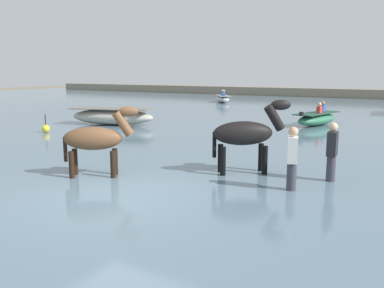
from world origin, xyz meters
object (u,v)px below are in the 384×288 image
object	(u,v)px
horse_lead_bay	(96,140)
person_spectator_far	(332,156)
boat_near_starboard	(317,119)
person_wading_mid	(292,163)
boat_distant_west	(222,99)
channel_buoy	(46,128)
boat_near_port	(112,116)
horse_trailing_black	(246,135)

from	to	relation	value
horse_lead_bay	person_spectator_far	bearing A→B (deg)	26.63
boat_near_starboard	person_wading_mid	xyz separation A→B (m)	(2.34, -10.96, 0.27)
boat_distant_west	person_wading_mid	bearing A→B (deg)	-59.53
horse_lead_bay	boat_near_starboard	xyz separation A→B (m)	(1.95, 12.21, -0.56)
boat_near_starboard	channel_buoy	xyz separation A→B (m)	(-8.81, -8.10, -0.13)
person_wading_mid	boat_near_starboard	bearing A→B (deg)	102.05
boat_distant_west	boat_near_starboard	world-z (taller)	boat_near_starboard
boat_near_starboard	channel_buoy	world-z (taller)	boat_near_starboard
boat_near_port	person_spectator_far	distance (m)	12.17
boat_near_port	person_spectator_far	size ratio (longest dim) A/B	2.59
boat_near_starboard	boat_near_port	xyz separation A→B (m)	(-8.21, -4.78, 0.08)
boat_near_port	horse_lead_bay	bearing A→B (deg)	-49.87
horse_lead_bay	boat_distant_west	size ratio (longest dim) A/B	0.77
horse_lead_bay	person_spectator_far	distance (m)	5.40
boat_distant_west	boat_near_port	bearing A→B (deg)	-82.16
boat_near_starboard	horse_trailing_black	bearing A→B (deg)	-84.81
horse_trailing_black	boat_near_port	size ratio (longest dim) A/B	0.49
boat_distant_west	person_wading_mid	world-z (taller)	person_wading_mid
horse_trailing_black	channel_buoy	bearing A→B (deg)	168.39
horse_lead_bay	person_spectator_far	xyz separation A→B (m)	(4.82, 2.42, -0.28)
boat_distant_west	channel_buoy	bearing A→B (deg)	-85.35
horse_trailing_black	horse_lead_bay	bearing A→B (deg)	-143.64
horse_lead_bay	boat_near_port	bearing A→B (deg)	130.13
horse_lead_bay	person_wading_mid	world-z (taller)	horse_lead_bay
boat_near_port	channel_buoy	world-z (taller)	boat_near_port
boat_near_starboard	person_spectator_far	distance (m)	10.21
channel_buoy	horse_lead_bay	bearing A→B (deg)	-30.94
boat_near_port	person_wading_mid	bearing A→B (deg)	-30.36
channel_buoy	person_wading_mid	bearing A→B (deg)	-14.40
horse_trailing_black	person_spectator_far	size ratio (longest dim) A/B	1.27
horse_trailing_black	boat_near_starboard	bearing A→B (deg)	95.19
horse_trailing_black	boat_near_port	bearing A→B (deg)	149.78
person_spectator_far	boat_distant_west	bearing A→B (deg)	122.95
horse_trailing_black	person_wading_mid	xyz separation A→B (m)	(1.42, -0.86, -0.36)
boat_distant_west	person_wading_mid	size ratio (longest dim) A/B	1.55
horse_lead_bay	channel_buoy	size ratio (longest dim) A/B	2.67
person_spectator_far	channel_buoy	size ratio (longest dim) A/B	2.24
horse_trailing_black	boat_near_starboard	size ratio (longest dim) A/B	0.66
horse_lead_bay	boat_near_starboard	size ratio (longest dim) A/B	0.62
horse_lead_bay	channel_buoy	world-z (taller)	horse_lead_bay
horse_lead_bay	horse_trailing_black	bearing A→B (deg)	36.36
horse_trailing_black	boat_distant_west	distance (m)	23.53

